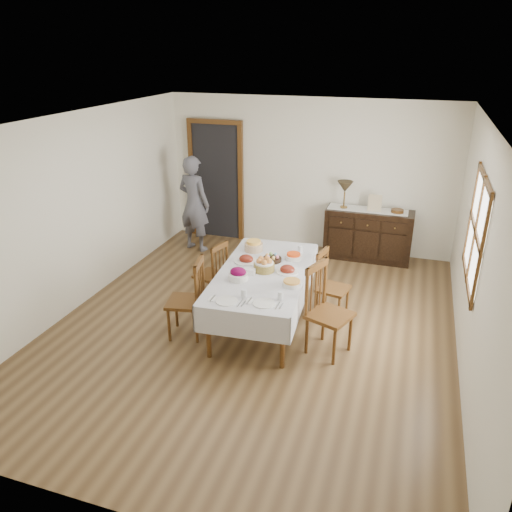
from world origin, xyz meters
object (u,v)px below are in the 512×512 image
(person, at_px, (194,201))
(chair_right_near, at_px, (326,309))
(sideboard, at_px, (368,235))
(table_lamp, at_px, (345,187))
(chair_left_near, at_px, (189,298))
(chair_right_far, at_px, (330,284))
(dining_table, at_px, (264,278))
(chair_left_far, at_px, (213,273))

(person, bearing_deg, chair_right_near, 152.55)
(sideboard, bearing_deg, table_lamp, -178.32)
(chair_left_near, xyz_separation_m, chair_right_far, (1.56, 1.01, -0.05))
(chair_right_near, bearing_deg, dining_table, 86.73)
(chair_left_far, relative_size, sideboard, 0.64)
(chair_right_near, relative_size, chair_right_far, 1.19)
(person, bearing_deg, chair_left_near, 127.29)
(sideboard, bearing_deg, chair_right_far, -96.93)
(sideboard, bearing_deg, dining_table, -111.78)
(dining_table, height_order, chair_right_far, chair_right_far)
(dining_table, distance_m, chair_left_near, 0.97)
(chair_left_far, bearing_deg, sideboard, 155.43)
(chair_right_far, xyz_separation_m, table_lamp, (-0.18, 2.13, 0.74))
(person, bearing_deg, chair_left_far, 135.52)
(chair_left_near, xyz_separation_m, sideboard, (1.82, 3.16, -0.09))
(chair_left_far, height_order, person, person)
(chair_left_far, bearing_deg, dining_table, 83.88)
(table_lamp, bearing_deg, person, -169.00)
(chair_left_near, bearing_deg, table_lamp, 144.93)
(chair_left_far, bearing_deg, chair_right_far, 109.52)
(chair_left_near, relative_size, sideboard, 0.72)
(chair_left_far, xyz_separation_m, chair_right_far, (1.61, 0.13, 0.01))
(dining_table, xyz_separation_m, chair_left_near, (-0.78, -0.56, -0.13))
(chair_right_far, distance_m, person, 3.18)
(chair_right_far, bearing_deg, chair_left_near, 134.80)
(dining_table, height_order, chair_right_near, chair_right_near)
(chair_left_near, bearing_deg, dining_table, 114.41)
(chair_left_far, bearing_deg, chair_left_near, 18.33)
(chair_right_near, xyz_separation_m, person, (-2.79, 2.48, 0.34))
(chair_right_near, height_order, chair_right_far, chair_right_near)
(chair_left_near, xyz_separation_m, person, (-1.14, 2.66, 0.37))
(dining_table, bearing_deg, chair_right_far, 26.02)
(chair_right_near, bearing_deg, chair_left_near, 116.53)
(chair_left_far, xyz_separation_m, sideboard, (1.87, 2.27, -0.03))
(sideboard, bearing_deg, chair_left_near, -119.91)
(chair_left_far, height_order, sideboard, chair_left_far)
(chair_right_near, xyz_separation_m, table_lamp, (-0.28, 2.97, 0.66))
(dining_table, height_order, chair_left_near, chair_left_near)
(chair_right_near, height_order, person, person)
(sideboard, height_order, table_lamp, table_lamp)
(chair_left_near, relative_size, chair_left_far, 1.13)
(chair_right_near, bearing_deg, chair_left_far, 88.05)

